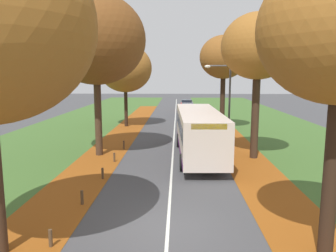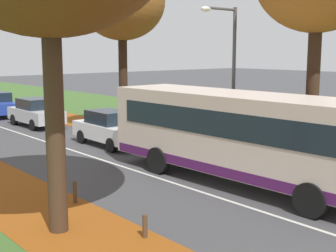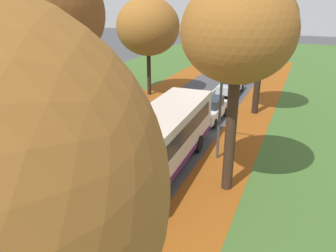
% 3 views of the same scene
% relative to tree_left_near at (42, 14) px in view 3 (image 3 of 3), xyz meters
% --- Properties ---
extents(grass_verge_left, '(12.00, 90.00, 0.01)m').
position_rel_tree_left_near_xyz_m(grass_verge_left, '(-4.31, 9.69, -7.45)').
color(grass_verge_left, '#3D6028').
rests_on(grass_verge_left, ground).
extents(leaf_litter_left, '(2.80, 60.00, 0.00)m').
position_rel_tree_left_near_xyz_m(leaf_litter_left, '(0.29, 3.69, -7.45)').
color(leaf_litter_left, '#8C4714').
rests_on(leaf_litter_left, grass_verge_left).
extents(grass_verge_right, '(12.00, 90.00, 0.01)m').
position_rel_tree_left_near_xyz_m(grass_verge_right, '(14.09, 9.69, -7.45)').
color(grass_verge_right, '#3D6028').
rests_on(grass_verge_right, ground).
extents(leaf_litter_right, '(2.80, 60.00, 0.00)m').
position_rel_tree_left_near_xyz_m(leaf_litter_right, '(9.49, 3.69, -7.45)').
color(leaf_litter_right, '#8C4714').
rests_on(leaf_litter_right, grass_verge_right).
extents(road_centre_line, '(0.12, 80.00, 0.01)m').
position_rel_tree_left_near_xyz_m(road_centre_line, '(4.89, 9.69, -7.45)').
color(road_centre_line, silver).
rests_on(road_centre_line, ground).
extents(tree_left_near, '(6.33, 6.33, 10.33)m').
position_rel_tree_left_near_xyz_m(tree_left_near, '(0.00, 0.00, 0.00)').
color(tree_left_near, '#422D1E').
rests_on(tree_left_near, ground).
extents(tree_left_mid, '(5.36, 5.36, 8.33)m').
position_rel_tree_left_near_xyz_m(tree_left_mid, '(-0.12, 12.19, -1.55)').
color(tree_left_mid, black).
rests_on(tree_left_mid, ground).
extents(tree_right_near, '(4.51, 4.51, 9.04)m').
position_rel_tree_left_near_xyz_m(tree_right_near, '(10.09, -0.46, -0.51)').
color(tree_right_near, '#382619').
rests_on(tree_right_near, ground).
extents(tree_right_mid, '(4.56, 4.56, 8.98)m').
position_rel_tree_left_near_xyz_m(tree_right_mid, '(9.53, 10.75, -0.58)').
color(tree_right_mid, black).
rests_on(tree_right_mid, ground).
extents(bollard_third, '(0.12, 0.12, 0.59)m').
position_rel_tree_left_near_xyz_m(bollard_third, '(1.38, -5.05, -7.16)').
color(bollard_third, '#4C3823').
rests_on(bollard_third, ground).
extents(bollard_fourth, '(0.12, 0.12, 0.57)m').
position_rel_tree_left_near_xyz_m(bollard_fourth, '(1.34, -1.71, -7.17)').
color(bollard_fourth, '#4C3823').
rests_on(bollard_fourth, ground).
extents(bollard_fifth, '(0.12, 0.12, 0.64)m').
position_rel_tree_left_near_xyz_m(bollard_fifth, '(1.36, 1.63, -7.14)').
color(bollard_fifth, '#4C3823').
rests_on(bollard_fifth, ground).
extents(streetlamp_right, '(1.89, 0.28, 6.00)m').
position_rel_tree_left_near_xyz_m(streetlamp_right, '(8.56, 2.31, -3.72)').
color(streetlamp_right, '#47474C').
rests_on(streetlamp_right, ground).
extents(bus, '(2.89, 10.47, 2.98)m').
position_rel_tree_left_near_xyz_m(bus, '(6.57, -0.23, -5.76)').
color(bus, beige).
rests_on(bus, ground).
extents(car_white_lead, '(1.86, 4.24, 1.62)m').
position_rel_tree_left_near_xyz_m(car_white_lead, '(6.78, 7.94, -6.65)').
color(car_white_lead, silver).
rests_on(car_white_lead, ground).
extents(car_silver_following, '(1.80, 4.21, 1.62)m').
position_rel_tree_left_near_xyz_m(car_silver_following, '(6.58, 15.41, -6.65)').
color(car_silver_following, '#B7BABF').
rests_on(car_silver_following, ground).
extents(car_blue_third_in_line, '(1.89, 4.26, 1.62)m').
position_rel_tree_left_near_xyz_m(car_blue_third_in_line, '(6.44, 20.98, -6.65)').
color(car_blue_third_in_line, '#233D9E').
rests_on(car_blue_third_in_line, ground).
extents(car_red_fourth_in_line, '(1.82, 4.22, 1.62)m').
position_rel_tree_left_near_xyz_m(car_red_fourth_in_line, '(6.49, 27.24, -6.65)').
color(car_red_fourth_in_line, '#B21919').
rests_on(car_red_fourth_in_line, ground).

